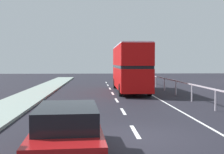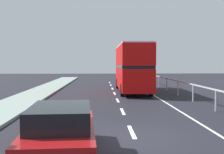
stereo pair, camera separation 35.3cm
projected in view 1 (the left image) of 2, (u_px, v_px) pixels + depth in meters
The scene contains 5 objects.
ground_plane at pixel (138, 138), 10.15m from camera, with size 73.57×120.00×0.10m, color black.
lane_paint_markings at pixel (148, 103), 18.72m from camera, with size 3.23×46.00×0.01m.
bridge_side_railing at pixel (192, 87), 19.37m from camera, with size 0.10×42.00×1.20m.
double_decker_bus_red at pixel (130, 67), 25.81m from camera, with size 2.57×10.10×4.18m.
hatchback_car_near at pixel (68, 132), 7.95m from camera, with size 2.04×4.66×1.45m.
Camera 1 is at (-1.52, -9.96, 2.61)m, focal length 46.27 mm.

